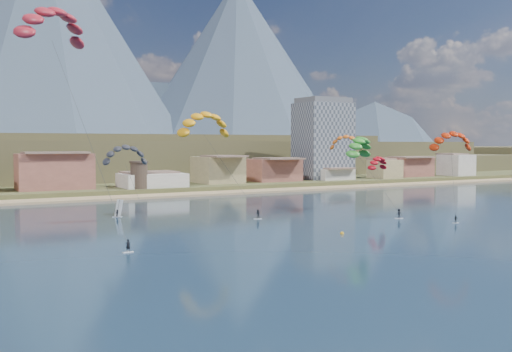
# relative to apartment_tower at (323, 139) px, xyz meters

# --- Properties ---
(ground) EXTENTS (2400.00, 2400.00, 0.00)m
(ground) POSITION_rel_apartment_tower_xyz_m (-85.00, -128.00, -17.82)
(ground) COLOR black
(ground) RESTS_ON ground
(beach) EXTENTS (2200.00, 12.00, 0.90)m
(beach) POSITION_rel_apartment_tower_xyz_m (-85.00, -22.00, -17.57)
(beach) COLOR tan
(beach) RESTS_ON ground
(foothills) EXTENTS (940.00, 210.00, 18.00)m
(foothills) POSITION_rel_apartment_tower_xyz_m (-62.61, 104.47, -8.74)
(foothills) COLOR brown
(foothills) RESTS_ON ground
(apartment_tower) EXTENTS (20.00, 16.00, 32.00)m
(apartment_tower) POSITION_rel_apartment_tower_xyz_m (0.00, 0.00, 0.00)
(apartment_tower) COLOR gray
(apartment_tower) RESTS_ON ground
(watchtower) EXTENTS (5.82, 5.82, 8.60)m
(watchtower) POSITION_rel_apartment_tower_xyz_m (-80.00, -14.00, -11.45)
(watchtower) COLOR #47382D
(watchtower) RESTS_ON ground
(kitesurfer_red) EXTENTS (15.03, 21.92, 39.89)m
(kitesurfer_red) POSITION_rel_apartment_tower_xyz_m (-118.55, -89.10, 17.65)
(kitesurfer_red) COLOR silver
(kitesurfer_red) RESTS_ON ground
(kitesurfer_yellow) EXTENTS (13.70, 17.70, 25.91)m
(kitesurfer_yellow) POSITION_rel_apartment_tower_xyz_m (-82.35, -67.93, 3.16)
(kitesurfer_yellow) COLOR silver
(kitesurfer_yellow) RESTS_ON ground
(kitesurfer_orange) EXTENTS (12.12, 10.91, 20.03)m
(kitesurfer_orange) POSITION_rel_apartment_tower_xyz_m (-38.92, -99.45, -0.79)
(kitesurfer_orange) COLOR silver
(kitesurfer_orange) RESTS_ON ground
(kitesurfer_green) EXTENTS (11.74, 21.01, 21.18)m
(kitesurfer_green) POSITION_rel_apartment_tower_xyz_m (-48.14, -80.22, -2.14)
(kitesurfer_green) COLOR silver
(kitesurfer_green) RESTS_ON ground
(distant_kite_dark) EXTENTS (9.40, 6.08, 17.41)m
(distant_kite_dark) POSITION_rel_apartment_tower_xyz_m (-102.23, -73.64, -3.56)
(distant_kite_dark) COLOR #262626
(distant_kite_dark) RESTS_ON ground
(distant_kite_orange) EXTENTS (8.16, 8.16, 19.51)m
(distant_kite_orange) POSITION_rel_apartment_tower_xyz_m (-47.45, -74.42, -1.06)
(distant_kite_orange) COLOR #262626
(distant_kite_orange) RESTS_ON ground
(distant_kite_red) EXTENTS (8.59, 6.95, 14.47)m
(distant_kite_red) POSITION_rel_apartment_tower_xyz_m (-32.61, -69.12, -6.51)
(distant_kite_red) COLOR #262626
(distant_kite_red) RESTS_ON ground
(windsurfer) EXTENTS (2.22, 2.44, 3.78)m
(windsurfer) POSITION_rel_apartment_tower_xyz_m (-101.00, -63.72, -16.62)
(windsurfer) COLOR silver
(windsurfer) RESTS_ON ground
(buoy) EXTENTS (0.68, 0.68, 0.68)m
(buoy) POSITION_rel_apartment_tower_xyz_m (-73.60, -106.49, -17.70)
(buoy) COLOR #F0A719
(buoy) RESTS_ON ground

